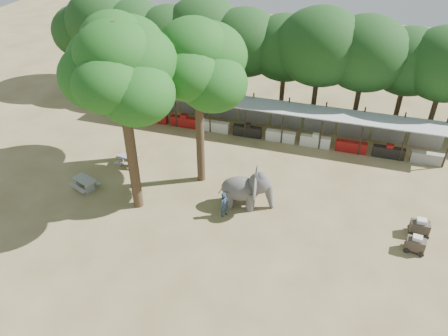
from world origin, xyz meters
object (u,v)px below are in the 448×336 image
(picnic_table_near, at_px, (85,183))
(yard_tree_back, at_px, (196,64))
(handler, at_px, (224,205))
(yard_tree_left, at_px, (117,54))
(yard_tree_center, at_px, (120,72))
(picnic_table_far, at_px, (128,159))
(cart_back, at_px, (420,227))
(cart_front, at_px, (416,244))
(elephant, at_px, (247,189))

(picnic_table_near, bearing_deg, yard_tree_back, 50.22)
(handler, bearing_deg, yard_tree_left, 91.96)
(picnic_table_near, bearing_deg, yard_tree_center, 18.70)
(yard_tree_back, relative_size, picnic_table_far, 6.36)
(cart_back, bearing_deg, yard_tree_back, 172.90)
(picnic_table_far, bearing_deg, picnic_table_near, -121.80)
(cart_back, bearing_deg, cart_front, -101.28)
(yard_tree_left, distance_m, yard_tree_back, 6.09)
(picnic_table_near, height_order, cart_back, cart_back)
(yard_tree_back, bearing_deg, picnic_table_near, -152.85)
(yard_tree_center, height_order, cart_back, yard_tree_center)
(yard_tree_left, relative_size, cart_back, 9.06)
(elephant, xyz_separation_m, handler, (-1.10, -1.42, -0.48))
(picnic_table_far, relative_size, cart_front, 1.46)
(yard_tree_left, bearing_deg, yard_tree_back, -9.46)
(handler, xyz_separation_m, picnic_table_far, (-8.65, 3.52, -0.37))
(elephant, height_order, cart_back, elephant)
(yard_tree_left, distance_m, yard_tree_center, 5.92)
(handler, relative_size, cart_back, 1.44)
(yard_tree_left, bearing_deg, handler, -27.14)
(picnic_table_near, xyz_separation_m, picnic_table_far, (1.40, 3.66, -0.04))
(yard_tree_back, bearing_deg, elephant, -28.17)
(yard_tree_left, xyz_separation_m, yard_tree_back, (6.00, -1.00, 0.34))
(yard_tree_left, height_order, handler, yard_tree_left)
(handler, relative_size, picnic_table_far, 0.98)
(cart_back, bearing_deg, yard_tree_left, 172.15)
(picnic_table_far, bearing_deg, cart_front, -20.14)
(yard_tree_back, xyz_separation_m, handler, (2.88, -3.55, -7.67))
(yard_tree_center, distance_m, elephant, 10.67)
(yard_tree_center, bearing_deg, handler, 4.40)
(cart_front, bearing_deg, handler, -172.12)
(cart_front, bearing_deg, yard_tree_left, 174.79)
(yard_tree_back, distance_m, picnic_table_far, 9.90)
(picnic_table_far, bearing_deg, elephant, -22.99)
(cart_back, bearing_deg, picnic_table_far, 174.90)
(yard_tree_center, distance_m, yard_tree_back, 5.04)
(yard_tree_left, relative_size, elephant, 3.04)
(yard_tree_center, relative_size, picnic_table_far, 6.74)
(yard_tree_center, relative_size, cart_back, 9.90)
(picnic_table_near, distance_m, cart_front, 21.55)
(yard_tree_back, bearing_deg, cart_front, -13.07)
(yard_tree_left, relative_size, picnic_table_far, 6.17)
(picnic_table_far, height_order, cart_front, cart_front)
(yard_tree_left, height_order, picnic_table_far, yard_tree_left)
(handler, bearing_deg, yard_tree_center, 123.49)
(yard_tree_center, bearing_deg, cart_front, 2.20)
(yard_tree_back, bearing_deg, yard_tree_center, -126.86)
(elephant, distance_m, picnic_table_near, 11.30)
(yard_tree_left, height_order, yard_tree_center, yard_tree_center)
(yard_tree_back, relative_size, elephant, 3.14)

